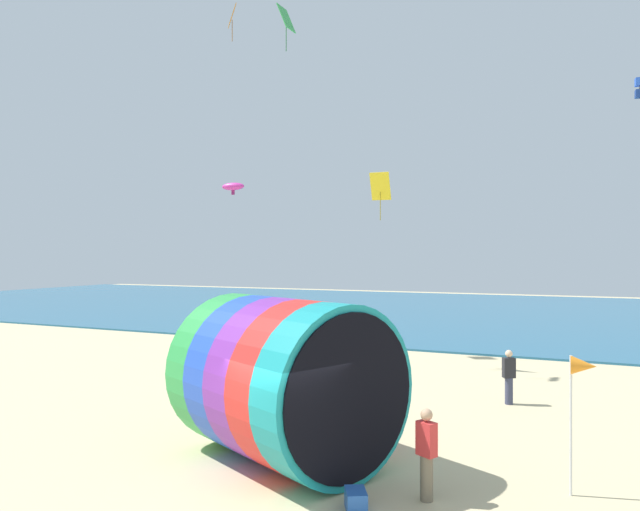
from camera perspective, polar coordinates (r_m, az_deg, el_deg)
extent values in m
plane|color=#CCBA8C|center=(12.00, -3.57, -22.37)|extent=(120.00, 120.00, 0.00)
cube|color=#236084|center=(47.07, 17.41, -5.47)|extent=(120.00, 40.00, 0.10)
cylinder|color=green|center=(14.39, -7.84, -11.04)|extent=(2.35, 3.63, 3.62)
cylinder|color=blue|center=(13.69, -5.84, -11.62)|extent=(2.35, 3.63, 3.62)
cylinder|color=purple|center=(13.00, -3.62, -12.25)|extent=(2.35, 3.63, 3.62)
cylinder|color=red|center=(12.34, -1.14, -12.92)|extent=(2.35, 3.63, 3.62)
cylinder|color=teal|center=(11.70, 1.63, -13.63)|extent=(2.35, 3.63, 3.62)
cylinder|color=black|center=(11.38, 3.21, -14.03)|extent=(1.50, 3.02, 3.33)
cylinder|color=#726651|center=(11.55, 10.61, -21.04)|extent=(0.24, 0.24, 0.84)
cube|color=red|center=(11.31, 10.61, -17.56)|extent=(0.42, 0.37, 0.63)
sphere|color=tan|center=(11.18, 10.61, -15.37)|extent=(0.23, 0.23, 0.23)
cube|color=yellow|center=(23.74, 6.05, 6.90)|extent=(0.84, 0.52, 1.10)
cylinder|color=olive|center=(23.66, 6.05, 4.95)|extent=(0.03, 0.03, 1.18)
cube|color=orange|center=(29.86, -8.78, 22.62)|extent=(0.71, 0.77, 1.00)
cylinder|color=#8F4F12|center=(29.59, -8.78, 21.34)|extent=(0.03, 0.03, 1.04)
cube|color=blue|center=(27.25, 29.31, 14.90)|extent=(0.32, 0.32, 0.32)
cube|color=navy|center=(27.13, 29.31, 13.92)|extent=(0.32, 0.32, 0.32)
cylinder|color=black|center=(27.19, 29.31, 14.41)|extent=(0.02, 0.02, 0.85)
ellipsoid|color=#D1339E|center=(29.49, -8.69, 6.84)|extent=(1.28, 0.67, 0.52)
cube|color=#7D1E5E|center=(29.46, -8.69, 6.33)|extent=(0.18, 0.04, 0.32)
cube|color=green|center=(24.60, -3.40, 22.60)|extent=(0.51, 0.79, 1.03)
cylinder|color=#1E642A|center=(24.32, -3.40, 20.94)|extent=(0.03, 0.03, 1.11)
cylinder|color=#383D56|center=(18.86, 18.37, -12.73)|extent=(0.24, 0.24, 0.81)
cube|color=#232328|center=(18.72, 18.37, -10.61)|extent=(0.42, 0.36, 0.61)
sphere|color=beige|center=(18.64, 18.37, -9.30)|extent=(0.22, 0.22, 0.22)
cylinder|color=silver|center=(12.27, 23.80, -15.28)|extent=(0.05, 0.05, 2.67)
cone|color=orange|center=(12.02, 24.86, -9.97)|extent=(0.45, 0.36, 0.36)
cube|color=#2659B2|center=(11.13, 3.61, -23.23)|extent=(0.56, 0.63, 0.36)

